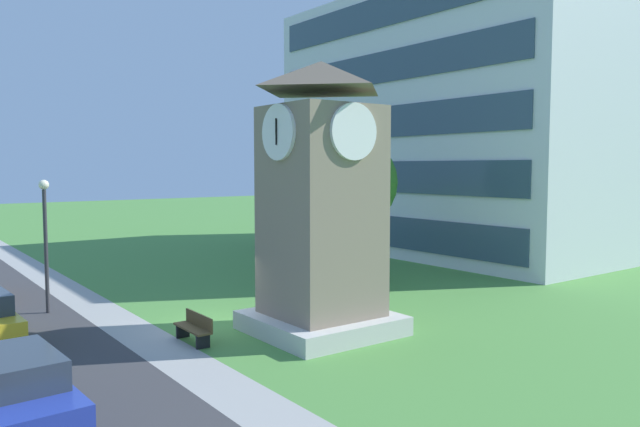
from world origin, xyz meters
TOP-DOWN VIEW (x-y plane):
  - ground_plane at (0.00, 0.00)m, footprint 160.00×160.00m
  - kerb_strip at (0.00, -2.49)m, footprint 120.00×1.60m
  - office_building at (-8.19, 20.74)m, footprint 21.61×11.06m
  - clock_tower at (2.84, 2.40)m, footprint 4.22×4.22m
  - park_bench at (1.49, -1.45)m, footprint 1.80×0.49m
  - street_lamp at (-5.26, -4.16)m, footprint 0.36×0.36m
  - tree_near_tower at (-3.31, 8.77)m, footprint 4.20×4.20m
  - parked_car_blue at (5.22, -7.19)m, footprint 4.82×2.19m

SIDE VIEW (x-z plane):
  - ground_plane at x=0.00m, z-range 0.00..0.00m
  - kerb_strip at x=0.00m, z-range 0.00..0.01m
  - park_bench at x=1.49m, z-range 0.02..0.90m
  - parked_car_blue at x=5.22m, z-range 0.02..1.71m
  - street_lamp at x=-5.26m, z-range 0.66..5.58m
  - clock_tower at x=2.84m, z-range -0.52..8.20m
  - tree_near_tower at x=-3.31m, z-range 1.26..8.03m
  - office_building at x=-8.19m, z-range 0.00..16.00m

